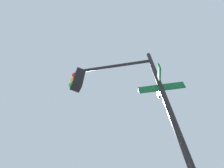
% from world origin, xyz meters
% --- Properties ---
extents(traffic_signal_near, '(1.95, 2.47, 6.30)m').
position_xyz_m(traffic_signal_near, '(-6.16, -6.07, 4.42)').
color(traffic_signal_near, black).
rests_on(traffic_signal_near, ground_plane).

